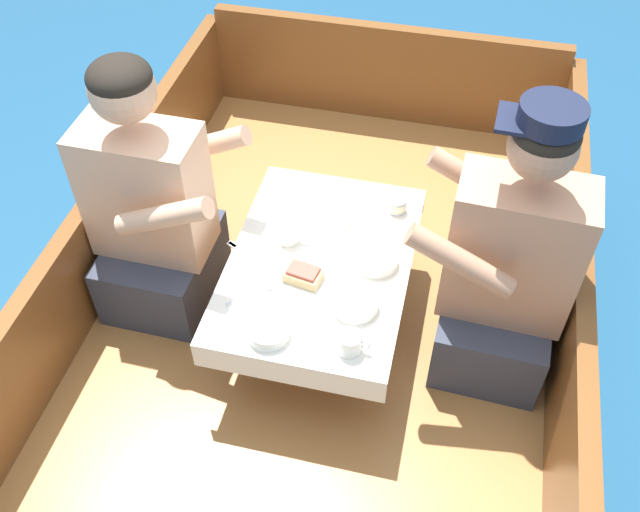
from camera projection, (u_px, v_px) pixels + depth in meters
name	position (u px, v px, depth m)	size (l,w,h in m)	color
ground_plane	(317.00, 386.00, 2.86)	(60.00, 60.00, 0.00)	navy
boat_deck	(317.00, 361.00, 2.73)	(1.75, 2.85, 0.35)	#9E6B38
gunwale_port	(91.00, 256.00, 2.59)	(0.06, 2.85, 0.41)	brown
gunwale_starboard	(569.00, 343.00, 2.32)	(0.06, 2.85, 0.41)	brown
bow_coaming	(385.00, 73.00, 3.37)	(1.63, 0.06, 0.48)	brown
cockpit_table	(320.00, 267.00, 2.41)	(0.60, 0.86, 0.35)	#B2B2B7
person_port	(152.00, 213.00, 2.46)	(0.53, 0.45, 1.00)	#333847
person_starboard	(506.00, 271.00, 2.26)	(0.54, 0.46, 1.04)	#333847
plate_sandwich	(303.00, 280.00, 2.32)	(0.22, 0.22, 0.01)	silver
plate_bread	(328.00, 216.00, 2.53)	(0.18, 0.18, 0.01)	silver
sandwich	(303.00, 275.00, 2.30)	(0.13, 0.10, 0.05)	tan
bowl_port_near	(268.00, 331.00, 2.16)	(0.13, 0.13, 0.04)	silver
bowl_starboard_near	(355.00, 303.00, 2.23)	(0.15, 0.15, 0.04)	silver
bowl_center_far	(377.00, 259.00, 2.36)	(0.15, 0.15, 0.04)	silver
coffee_cup_port	(350.00, 342.00, 2.11)	(0.10, 0.07, 0.07)	silver
coffee_cup_starboard	(289.00, 233.00, 2.42)	(0.10, 0.07, 0.07)	silver
tin_can	(397.00, 205.00, 2.53)	(0.07, 0.07, 0.05)	silver
utensil_fork_starboard	(243.00, 252.00, 2.41)	(0.16, 0.09, 0.00)	silver
utensil_knife_starboard	(276.00, 206.00, 2.57)	(0.15, 0.10, 0.00)	silver
utensil_spoon_port	(386.00, 197.00, 2.60)	(0.17, 0.07, 0.01)	silver
utensil_fork_port	(297.00, 325.00, 2.20)	(0.17, 0.06, 0.00)	silver
utensil_spoon_center	(259.00, 292.00, 2.29)	(0.14, 0.12, 0.01)	silver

